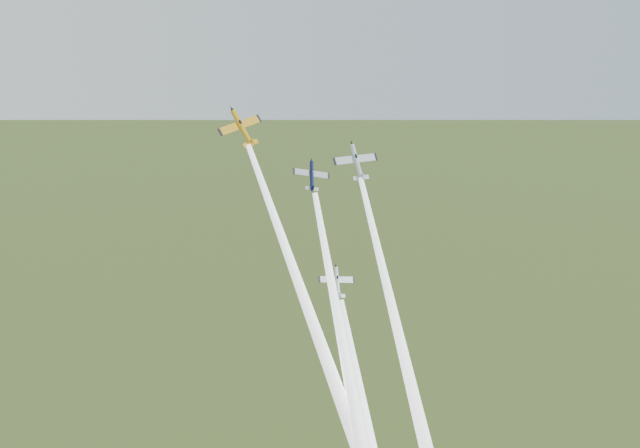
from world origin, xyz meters
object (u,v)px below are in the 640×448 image
(plane_silver_right, at_px, (357,162))
(plane_navy, at_px, (312,176))
(plane_yellow, at_px, (242,128))
(plane_silver_low, at_px, (337,282))

(plane_silver_right, bearing_deg, plane_navy, -151.27)
(plane_yellow, bearing_deg, plane_silver_right, -14.50)
(plane_navy, bearing_deg, plane_silver_right, 33.17)
(plane_silver_low, bearing_deg, plane_navy, 127.70)
(plane_navy, bearing_deg, plane_silver_low, -49.85)
(plane_silver_low, bearing_deg, plane_yellow, 146.40)
(plane_yellow, bearing_deg, plane_navy, -44.42)
(plane_yellow, relative_size, plane_silver_right, 0.97)
(plane_silver_right, bearing_deg, plane_yellow, -177.65)
(plane_yellow, height_order, plane_navy, plane_yellow)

